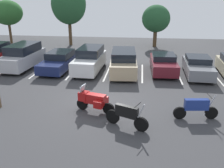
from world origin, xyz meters
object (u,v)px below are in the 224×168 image
motorcycle_third (127,115)px  car_tan (124,62)px  car_maroon (163,64)px  car_silver (23,56)px  car_white (90,60)px  motorcycle_touring (94,100)px  motorcycle_second (196,107)px  car_navy (59,61)px  car_grey (198,67)px

motorcycle_third → car_tan: size_ratio=0.40×
car_maroon → car_silver: bearing=-179.8°
motorcycle_third → car_white: bearing=112.0°
motorcycle_touring → car_tan: 6.85m
motorcycle_second → car_navy: car_navy is taller
car_tan → car_silver: bearing=176.8°
motorcycle_touring → car_maroon: size_ratio=0.48×
car_navy → car_tan: car_tan is taller
motorcycle_second → car_grey: bearing=78.3°
motorcycle_touring → car_white: bearing=102.8°
motorcycle_touring → motorcycle_second: motorcycle_touring is taller
motorcycle_touring → car_grey: size_ratio=0.48×
motorcycle_second → motorcycle_third: bearing=-160.1°
motorcycle_second → car_grey: car_grey is taller
motorcycle_touring → car_silver: 10.16m
car_grey → motorcycle_second: bearing=-101.7°
car_silver → car_tan: size_ratio=0.96×
motorcycle_touring → car_white: car_white is taller
motorcycle_touring → car_maroon: (4.05, 7.26, 0.05)m
motorcycle_touring → motorcycle_third: (1.79, -1.38, -0.06)m
car_navy → car_tan: 5.13m
car_navy → car_white: size_ratio=1.03×
car_silver → car_white: car_silver is taller
motorcycle_third → car_white: size_ratio=0.42×
motorcycle_touring → car_silver: bearing=134.6°
car_white → car_grey: size_ratio=1.10×
car_white → car_tan: car_white is taller
car_tan → car_grey: 5.45m
motorcycle_third → car_silver: 12.41m
car_white → car_grey: car_white is taller
motorcycle_third → car_white: (-3.37, 8.35, 0.32)m
motorcycle_touring → car_grey: (6.49, 6.71, 0.05)m
motorcycle_third → car_grey: 9.37m
car_white → car_grey: 8.08m
car_navy → car_maroon: 8.12m
car_grey → car_tan: bearing=179.5°
car_maroon → car_grey: bearing=-12.6°
motorcycle_touring → motorcycle_third: motorcycle_touring is taller
car_grey → motorcycle_third: bearing=-120.2°
motorcycle_touring → motorcycle_second: (5.06, -0.20, -0.05)m
motorcycle_touring → motorcycle_second: 5.06m
motorcycle_third → car_navy: car_navy is taller
motorcycle_second → car_tan: size_ratio=0.44×
car_maroon → car_navy: bearing=-179.0°
motorcycle_second → motorcycle_third: motorcycle_third is taller
motorcycle_third → car_silver: bearing=136.0°
motorcycle_third → car_grey: size_ratio=0.46×
car_white → car_grey: bearing=-1.8°
motorcycle_touring → car_white: size_ratio=0.43×
car_grey → motorcycle_touring: bearing=-134.0°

